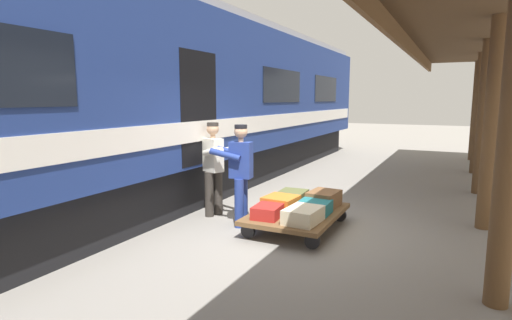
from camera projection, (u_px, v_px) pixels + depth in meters
name	position (u px, v px, depth m)	size (l,w,h in m)	color
ground_plane	(310.00, 231.00, 6.61)	(60.00, 60.00, 0.00)	gray
platform_canopy	(504.00, 7.00, 5.05)	(3.20, 20.68, 3.56)	brown
train_car	(135.00, 102.00, 7.89)	(3.02, 21.75, 4.00)	navy
luggage_cart	(297.00, 214.00, 6.67)	(1.29, 1.86, 0.30)	brown
suitcase_cream_canvas	(303.00, 215.00, 6.07)	(0.46, 0.61, 0.22)	beige
suitcase_olive_duffel	(292.00, 197.00, 7.23)	(0.46, 0.58, 0.21)	brown
suitcase_orange_carryall	(281.00, 203.00, 6.78)	(0.51, 0.52, 0.22)	#CC6B23
suitcase_teal_softside	(314.00, 208.00, 6.52)	(0.49, 0.50, 0.20)	#1E666B
suitcase_red_plastic	(268.00, 211.00, 6.32)	(0.40, 0.51, 0.19)	#AD231E
suitcase_brown_leather	(324.00, 199.00, 6.97)	(0.46, 0.58, 0.26)	brown
porter_in_overalls	(240.00, 171.00, 6.78)	(0.71, 0.50, 1.70)	navy
porter_by_door	(214.00, 166.00, 7.36)	(0.74, 0.59, 1.70)	#332D28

